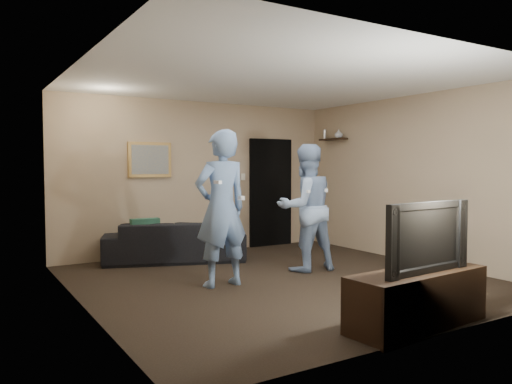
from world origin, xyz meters
TOP-DOWN VIEW (x-y plane):
  - ground at (0.00, 0.00)m, footprint 5.00×5.00m
  - ceiling at (0.00, 0.00)m, footprint 5.00×5.00m
  - wall_back at (0.00, 2.50)m, footprint 5.00×0.04m
  - wall_front at (0.00, -2.50)m, footprint 5.00×0.04m
  - wall_left at (-2.50, 0.00)m, footprint 0.04×5.00m
  - wall_right at (2.50, 0.00)m, footprint 0.04×5.00m
  - sofa at (-0.69, 1.96)m, footprint 2.32×1.54m
  - throw_pillow at (-1.17, 1.96)m, footprint 0.44×0.15m
  - painting_frame at (-0.90, 2.48)m, footprint 0.72×0.05m
  - painting_canvas at (-0.90, 2.45)m, footprint 0.62×0.01m
  - doorway at (1.45, 2.47)m, footprint 0.90×0.06m
  - light_switch at (0.85, 2.48)m, footprint 0.08×0.02m
  - wall_shelf at (2.39, 1.80)m, footprint 0.20×0.60m
  - shelf_vase at (2.39, 1.65)m, footprint 0.18×0.18m
  - shelf_figurine at (2.39, 2.04)m, footprint 0.06×0.06m
  - tv_console at (0.02, -2.23)m, footprint 1.54×0.60m
  - television at (0.02, -2.23)m, footprint 1.14×0.23m
  - wii_player_left at (-0.81, 0.12)m, footprint 0.73×0.54m
  - wii_player_right at (0.64, 0.31)m, footprint 0.94×0.77m

SIDE VIEW (x-z plane):
  - ground at x=0.00m, z-range 0.00..0.00m
  - tv_console at x=0.02m, z-range -0.02..0.52m
  - sofa at x=-0.69m, z-range 0.00..0.63m
  - throw_pillow at x=-1.17m, z-range 0.26..0.70m
  - television at x=0.02m, z-range 0.52..1.17m
  - wii_player_right at x=0.64m, z-range 0.00..1.81m
  - wii_player_left at x=-0.81m, z-range 0.00..1.94m
  - doorway at x=1.45m, z-range 0.00..2.00m
  - wall_back at x=0.00m, z-range 0.00..2.60m
  - wall_front at x=0.00m, z-range 0.00..2.60m
  - wall_left at x=-2.50m, z-range 0.00..2.60m
  - wall_right at x=2.50m, z-range 0.00..2.60m
  - light_switch at x=0.85m, z-range 1.24..1.36m
  - painting_frame at x=-0.90m, z-range 1.32..1.89m
  - painting_canvas at x=-0.90m, z-range 1.37..1.83m
  - wall_shelf at x=2.39m, z-range 1.98..2.00m
  - shelf_vase at x=2.39m, z-range 2.00..2.16m
  - shelf_figurine at x=2.39m, z-range 2.00..2.18m
  - ceiling at x=0.00m, z-range 2.58..2.62m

